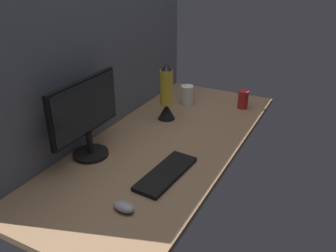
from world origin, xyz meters
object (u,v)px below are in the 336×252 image
(monitor, at_px, (85,115))
(keyboard, at_px, (166,173))
(lava_lamp, at_px, (166,96))
(mug_ceramic_white, at_px, (187,95))
(mug_red_plastic, at_px, (243,100))
(mouse, at_px, (124,207))

(monitor, xyz_separation_m, keyboard, (0.02, -0.43, -0.21))
(keyboard, distance_m, lava_lamp, 0.64)
(monitor, height_order, lava_lamp, monitor)
(monitor, xyz_separation_m, mug_ceramic_white, (0.85, -0.15, -0.16))
(keyboard, xyz_separation_m, lava_lamp, (0.55, 0.29, 0.14))
(mug_red_plastic, height_order, mug_ceramic_white, mug_ceramic_white)
(keyboard, distance_m, mug_red_plastic, 0.94)
(mug_ceramic_white, xyz_separation_m, lava_lamp, (-0.28, 0.01, 0.08))
(keyboard, height_order, mouse, mouse)
(keyboard, bearing_deg, mug_red_plastic, -0.89)
(keyboard, height_order, lava_lamp, lava_lamp)
(mouse, height_order, mug_red_plastic, mug_red_plastic)
(monitor, height_order, mug_ceramic_white, monitor)
(mug_red_plastic, bearing_deg, mug_ceramic_white, 105.36)
(monitor, distance_m, mug_red_plastic, 1.09)
(mouse, distance_m, mug_ceramic_white, 1.16)
(keyboard, height_order, mug_red_plastic, mug_red_plastic)
(mug_red_plastic, bearing_deg, lava_lamp, 135.89)
(mug_ceramic_white, bearing_deg, lava_lamp, 177.82)
(keyboard, xyz_separation_m, mouse, (-0.30, 0.03, 0.01))
(keyboard, relative_size, mug_ceramic_white, 2.93)
(mug_ceramic_white, bearing_deg, mug_red_plastic, -74.64)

